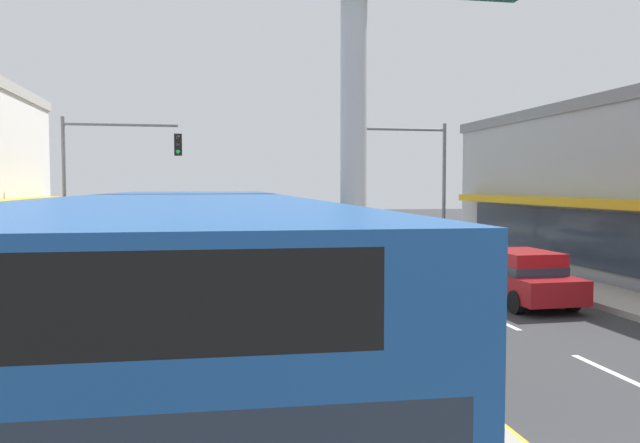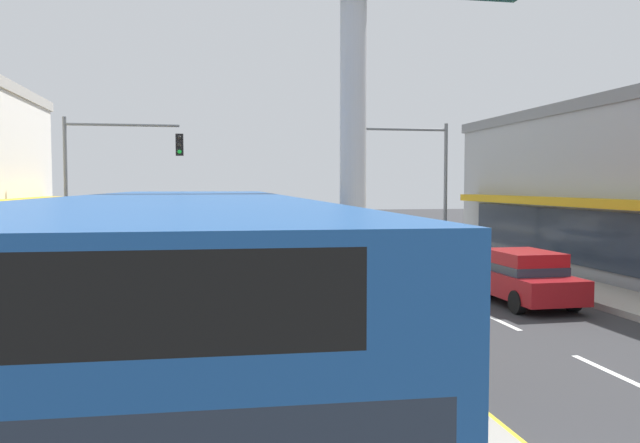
{
  "view_description": "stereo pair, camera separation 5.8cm",
  "coord_description": "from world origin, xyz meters",
  "px_view_note": "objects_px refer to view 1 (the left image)",
  "views": [
    {
      "loc": [
        -2.69,
        -5.37,
        3.39
      ],
      "look_at": [
        -0.18,
        8.06,
        2.6
      ],
      "focal_mm": 35.55,
      "sensor_mm": 36.0,
      "label": 1
    },
    {
      "loc": [
        -2.64,
        -5.38,
        3.39
      ],
      "look_at": [
        -0.18,
        8.06,
        2.6
      ],
      "focal_mm": 35.55,
      "sensor_mm": 36.0,
      "label": 2
    }
  ],
  "objects_px": {
    "traffic_light_left_side": "(108,164)",
    "traffic_light_right_side": "(408,166)",
    "sedan_near_right_lane": "(197,248)",
    "bus_near_left_lane": "(183,318)",
    "sedan_mid_left_lane": "(520,276)",
    "district_sign": "(354,141)",
    "suv_far_left_oncoming": "(410,240)"
  },
  "relations": [
    {
      "from": "traffic_light_left_side",
      "to": "traffic_light_right_side",
      "type": "distance_m",
      "value": 13.01
    },
    {
      "from": "traffic_light_right_side",
      "to": "sedan_near_right_lane",
      "type": "height_order",
      "value": "traffic_light_right_side"
    },
    {
      "from": "traffic_light_right_side",
      "to": "bus_near_left_lane",
      "type": "distance_m",
      "value": 22.41
    },
    {
      "from": "sedan_mid_left_lane",
      "to": "district_sign",
      "type": "bearing_deg",
      "value": -138.77
    },
    {
      "from": "sedan_mid_left_lane",
      "to": "traffic_light_left_side",
      "type": "bearing_deg",
      "value": 139.13
    },
    {
      "from": "suv_far_left_oncoming",
      "to": "traffic_light_right_side",
      "type": "bearing_deg",
      "value": 77.68
    },
    {
      "from": "sedan_near_right_lane",
      "to": "traffic_light_left_side",
      "type": "bearing_deg",
      "value": 162.99
    },
    {
      "from": "district_sign",
      "to": "traffic_light_right_side",
      "type": "relative_size",
      "value": 1.35
    },
    {
      "from": "district_sign",
      "to": "traffic_light_right_side",
      "type": "bearing_deg",
      "value": 68.38
    },
    {
      "from": "district_sign",
      "to": "sedan_mid_left_lane",
      "type": "xyz_separation_m",
      "value": [
        6.22,
        5.45,
        -3.39
      ]
    },
    {
      "from": "traffic_light_left_side",
      "to": "suv_far_left_oncoming",
      "type": "xyz_separation_m",
      "value": [
        12.73,
        -1.34,
        -3.26
      ]
    },
    {
      "from": "traffic_light_left_side",
      "to": "sedan_mid_left_lane",
      "type": "distance_m",
      "value": 17.18
    },
    {
      "from": "district_sign",
      "to": "suv_far_left_oncoming",
      "type": "xyz_separation_m",
      "value": [
        6.22,
        15.12,
        -3.2
      ]
    },
    {
      "from": "sedan_near_right_lane",
      "to": "bus_near_left_lane",
      "type": "relative_size",
      "value": 0.39
    },
    {
      "from": "district_sign",
      "to": "bus_near_left_lane",
      "type": "height_order",
      "value": "district_sign"
    },
    {
      "from": "suv_far_left_oncoming",
      "to": "traffic_light_left_side",
      "type": "bearing_deg",
      "value": 173.98
    },
    {
      "from": "traffic_light_right_side",
      "to": "sedan_mid_left_lane",
      "type": "xyz_separation_m",
      "value": [
        -0.28,
        -10.96,
        -3.46
      ]
    },
    {
      "from": "traffic_light_left_side",
      "to": "traffic_light_right_side",
      "type": "xyz_separation_m",
      "value": [
        13.01,
        -0.05,
        0.0
      ]
    },
    {
      "from": "traffic_light_left_side",
      "to": "traffic_light_right_side",
      "type": "bearing_deg",
      "value": -0.22
    },
    {
      "from": "sedan_mid_left_lane",
      "to": "suv_far_left_oncoming",
      "type": "height_order",
      "value": "suv_far_left_oncoming"
    },
    {
      "from": "bus_near_left_lane",
      "to": "sedan_near_right_lane",
      "type": "bearing_deg",
      "value": 90.0
    },
    {
      "from": "district_sign",
      "to": "traffic_light_left_side",
      "type": "bearing_deg",
      "value": 111.56
    },
    {
      "from": "traffic_light_right_side",
      "to": "suv_far_left_oncoming",
      "type": "bearing_deg",
      "value": -102.32
    },
    {
      "from": "traffic_light_left_side",
      "to": "bus_near_left_lane",
      "type": "distance_m",
      "value": 20.69
    },
    {
      "from": "traffic_light_left_side",
      "to": "suv_far_left_oncoming",
      "type": "height_order",
      "value": "traffic_light_left_side"
    },
    {
      "from": "sedan_mid_left_lane",
      "to": "sedan_near_right_lane",
      "type": "bearing_deg",
      "value": 132.67
    },
    {
      "from": "traffic_light_right_side",
      "to": "sedan_near_right_lane",
      "type": "relative_size",
      "value": 1.43
    },
    {
      "from": "traffic_light_right_side",
      "to": "bus_near_left_lane",
      "type": "bearing_deg",
      "value": -115.02
    },
    {
      "from": "traffic_light_left_side",
      "to": "bus_near_left_lane",
      "type": "bearing_deg",
      "value": -79.96
    },
    {
      "from": "suv_far_left_oncoming",
      "to": "sedan_near_right_lane",
      "type": "bearing_deg",
      "value": 178.46
    },
    {
      "from": "traffic_light_right_side",
      "to": "suv_far_left_oncoming",
      "type": "relative_size",
      "value": 1.33
    },
    {
      "from": "sedan_mid_left_lane",
      "to": "suv_far_left_oncoming",
      "type": "xyz_separation_m",
      "value": [
        0.0,
        9.67,
        0.2
      ]
    }
  ]
}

